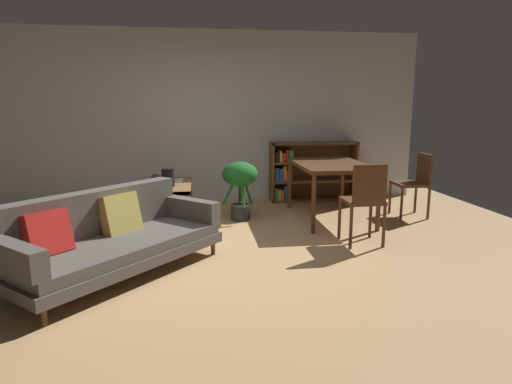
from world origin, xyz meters
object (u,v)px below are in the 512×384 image
(dining_chair_far, at_px, (365,198))
(media_console, at_px, (175,203))
(fabric_couch, at_px, (109,236))
(dining_chair_near, at_px, (415,181))
(potted_floor_plant, at_px, (240,180))
(bookshelf, at_px, (307,171))
(open_laptop, at_px, (169,179))
(dining_table, at_px, (330,168))
(desk_speaker, at_px, (168,178))

(dining_chair_far, bearing_deg, media_console, 148.04)
(fabric_couch, bearing_deg, media_console, 74.28)
(dining_chair_near, bearing_deg, dining_chair_far, -135.82)
(dining_chair_near, bearing_deg, potted_floor_plant, 176.96)
(fabric_couch, distance_m, media_console, 1.87)
(bookshelf, bearing_deg, media_console, -151.94)
(fabric_couch, distance_m, dining_chair_near, 4.16)
(bookshelf, bearing_deg, open_laptop, -158.12)
(fabric_couch, relative_size, media_console, 1.72)
(open_laptop, bearing_deg, bookshelf, 21.88)
(media_console, distance_m, potted_floor_plant, 0.93)
(dining_table, distance_m, dining_chair_near, 1.23)
(fabric_couch, xyz_separation_m, dining_chair_near, (3.83, 1.63, 0.16))
(desk_speaker, relative_size, dining_table, 0.16)
(dining_table, bearing_deg, potted_floor_plant, 175.76)
(desk_speaker, xyz_separation_m, dining_table, (2.16, 0.06, 0.07))
(open_laptop, xyz_separation_m, potted_floor_plant, (0.95, -0.28, 0.01))
(media_console, relative_size, desk_speaker, 5.00)
(fabric_couch, height_order, dining_chair_far, dining_chair_far)
(dining_table, bearing_deg, bookshelf, 90.34)
(dining_chair_near, relative_size, bookshelf, 0.62)
(media_console, xyz_separation_m, potted_floor_plant, (0.88, -0.04, 0.30))
(potted_floor_plant, distance_m, dining_chair_far, 1.79)
(dining_chair_near, distance_m, dining_chair_far, 1.66)
(media_console, height_order, open_laptop, open_laptop)
(media_console, bearing_deg, potted_floor_plant, -2.48)
(potted_floor_plant, height_order, dining_chair_far, dining_chair_far)
(dining_table, bearing_deg, dining_chair_far, -88.94)
(potted_floor_plant, xyz_separation_m, dining_chair_far, (1.25, -1.29, -0.01))
(media_console, bearing_deg, dining_table, -3.50)
(dining_table, relative_size, bookshelf, 1.04)
(potted_floor_plant, bearing_deg, desk_speaker, -170.81)
(fabric_couch, xyz_separation_m, bookshelf, (2.60, 2.92, 0.13))
(dining_chair_near, distance_m, bookshelf, 1.77)
(desk_speaker, height_order, bookshelf, bookshelf)
(media_console, distance_m, dining_chair_near, 3.33)
(dining_table, distance_m, dining_chair_far, 1.21)
(fabric_couch, xyz_separation_m, media_console, (0.51, 1.80, -0.10))
(potted_floor_plant, distance_m, bookshelf, 1.68)
(dining_chair_near, bearing_deg, dining_table, 178.17)
(desk_speaker, distance_m, bookshelf, 2.53)
(media_console, bearing_deg, dining_chair_far, -31.96)
(fabric_couch, height_order, desk_speaker, same)
(bookshelf, bearing_deg, dining_chair_near, -46.43)
(desk_speaker, distance_m, dining_chair_far, 2.47)
(fabric_couch, distance_m, desk_speaker, 1.69)
(media_console, height_order, potted_floor_plant, potted_floor_plant)
(potted_floor_plant, bearing_deg, open_laptop, 163.40)
(media_console, relative_size, dining_table, 0.80)
(media_console, height_order, bookshelf, bookshelf)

